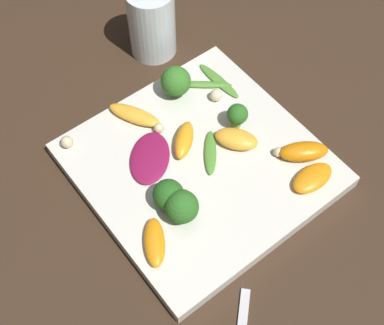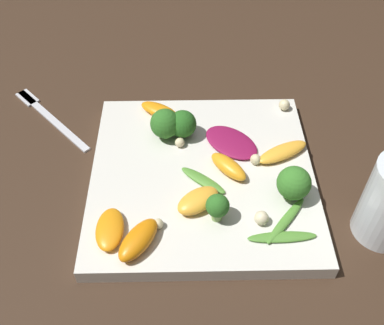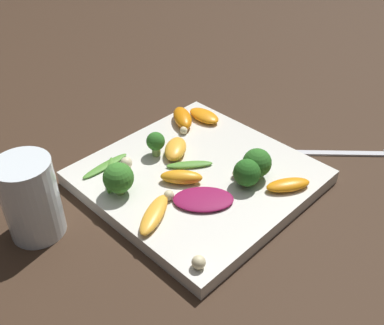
% 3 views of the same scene
% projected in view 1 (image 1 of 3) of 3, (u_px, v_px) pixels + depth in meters
% --- Properties ---
extents(ground_plane, '(2.40, 2.40, 0.00)m').
position_uv_depth(ground_plane, '(200.00, 169.00, 0.73)').
color(ground_plane, '#382619').
extents(plate, '(0.30, 0.30, 0.02)m').
position_uv_depth(plate, '(200.00, 165.00, 0.73)').
color(plate, silver).
rests_on(plate, ground_plane).
extents(drinking_glass, '(0.07, 0.07, 0.11)m').
position_uv_depth(drinking_glass, '(152.00, 22.00, 0.81)').
color(drinking_glass, white).
rests_on(drinking_glass, ground_plane).
extents(radicchio_leaf_0, '(0.10, 0.10, 0.01)m').
position_uv_depth(radicchio_leaf_0, '(150.00, 158.00, 0.71)').
color(radicchio_leaf_0, maroon).
rests_on(radicchio_leaf_0, plate).
extents(orange_segment_0, '(0.06, 0.06, 0.02)m').
position_uv_depth(orange_segment_0, '(187.00, 138.00, 0.72)').
color(orange_segment_0, orange).
rests_on(orange_segment_0, plate).
extents(orange_segment_1, '(0.06, 0.03, 0.01)m').
position_uv_depth(orange_segment_1, '(312.00, 178.00, 0.69)').
color(orange_segment_1, orange).
rests_on(orange_segment_1, plate).
extents(orange_segment_2, '(0.06, 0.07, 0.02)m').
position_uv_depth(orange_segment_2, '(236.00, 139.00, 0.72)').
color(orange_segment_2, '#FCAD33').
rests_on(orange_segment_2, plate).
extents(orange_segment_3, '(0.06, 0.08, 0.01)m').
position_uv_depth(orange_segment_3, '(135.00, 115.00, 0.75)').
color(orange_segment_3, '#FCAD33').
rests_on(orange_segment_3, plate).
extents(orange_segment_4, '(0.07, 0.06, 0.02)m').
position_uv_depth(orange_segment_4, '(304.00, 151.00, 0.71)').
color(orange_segment_4, orange).
rests_on(orange_segment_4, plate).
extents(orange_segment_5, '(0.06, 0.07, 0.01)m').
position_uv_depth(orange_segment_5, '(155.00, 242.00, 0.65)').
color(orange_segment_5, orange).
rests_on(orange_segment_5, plate).
extents(broccoli_floret_0, '(0.03, 0.03, 0.04)m').
position_uv_depth(broccoli_floret_0, '(237.00, 115.00, 0.73)').
color(broccoli_floret_0, '#84AD5B').
rests_on(broccoli_floret_0, plate).
extents(broccoli_floret_1, '(0.04, 0.04, 0.05)m').
position_uv_depth(broccoli_floret_1, '(182.00, 207.00, 0.65)').
color(broccoli_floret_1, '#7A9E51').
rests_on(broccoli_floret_1, plate).
extents(broccoli_floret_2, '(0.04, 0.04, 0.05)m').
position_uv_depth(broccoli_floret_2, '(176.00, 82.00, 0.76)').
color(broccoli_floret_2, '#7A9E51').
rests_on(broccoli_floret_2, plate).
extents(broccoli_floret_3, '(0.04, 0.04, 0.04)m').
position_uv_depth(broccoli_floret_3, '(168.00, 195.00, 0.66)').
color(broccoli_floret_3, '#7A9E51').
rests_on(broccoli_floret_3, plate).
extents(arugula_sprig_0, '(0.07, 0.06, 0.01)m').
position_uv_depth(arugula_sprig_0, '(203.00, 84.00, 0.78)').
color(arugula_sprig_0, '#518E33').
rests_on(arugula_sprig_0, plate).
extents(arugula_sprig_1, '(0.02, 0.08, 0.01)m').
position_uv_depth(arugula_sprig_1, '(219.00, 81.00, 0.79)').
color(arugula_sprig_1, '#518E33').
rests_on(arugula_sprig_1, plate).
extents(arugula_sprig_2, '(0.06, 0.07, 0.01)m').
position_uv_depth(arugula_sprig_2, '(210.00, 152.00, 0.72)').
color(arugula_sprig_2, '#518E33').
rests_on(arugula_sprig_2, plate).
extents(macadamia_nut_0, '(0.01, 0.01, 0.01)m').
position_uv_depth(macadamia_nut_0, '(184.00, 194.00, 0.68)').
color(macadamia_nut_0, beige).
rests_on(macadamia_nut_0, plate).
extents(macadamia_nut_1, '(0.01, 0.01, 0.01)m').
position_uv_depth(macadamia_nut_1, '(278.00, 152.00, 0.72)').
color(macadamia_nut_1, beige).
rests_on(macadamia_nut_1, plate).
extents(macadamia_nut_2, '(0.01, 0.01, 0.01)m').
position_uv_depth(macadamia_nut_2, '(159.00, 128.00, 0.74)').
color(macadamia_nut_2, beige).
rests_on(macadamia_nut_2, plate).
extents(macadamia_nut_3, '(0.02, 0.02, 0.02)m').
position_uv_depth(macadamia_nut_3, '(216.00, 95.00, 0.76)').
color(macadamia_nut_3, beige).
rests_on(macadamia_nut_3, plate).
extents(macadamia_nut_4, '(0.02, 0.02, 0.02)m').
position_uv_depth(macadamia_nut_4, '(67.00, 142.00, 0.72)').
color(macadamia_nut_4, beige).
rests_on(macadamia_nut_4, plate).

